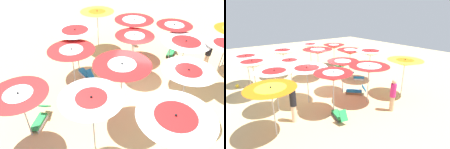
{
  "view_description": "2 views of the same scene",
  "coord_description": "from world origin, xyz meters",
  "views": [
    {
      "loc": [
        -7.91,
        -0.27,
        6.5
      ],
      "look_at": [
        -0.47,
        1.53,
        1.01
      ],
      "focal_mm": 33.1,
      "sensor_mm": 36.0,
      "label": 1
    },
    {
      "loc": [
        9.87,
        -5.77,
        4.97
      ],
      "look_at": [
        0.9,
        0.93,
        1.04
      ],
      "focal_mm": 28.59,
      "sensor_mm": 36.0,
      "label": 2
    }
  ],
  "objects": [
    {
      "name": "lounger_3",
      "position": [
        3.84,
        -1.2,
        0.22
      ],
      "size": [
        1.25,
        0.62,
        0.69
      ],
      "rotation": [
        0.0,
        0.0,
        9.21
      ],
      "color": "#333338",
      "rests_on": "ground"
    },
    {
      "name": "beach_ball",
      "position": [
        -3.49,
        -4.55,
        0.12
      ],
      "size": [
        0.25,
        0.25,
        0.25
      ],
      "primitive_type": "sphere",
      "color": "yellow",
      "rests_on": "ground"
    },
    {
      "name": "lounger_1",
      "position": [
        2.18,
        1.37,
        0.2
      ],
      "size": [
        1.14,
        1.17,
        0.61
      ],
      "rotation": [
        0.0,
        0.0,
        3.95
      ],
      "color": "olive",
      "rests_on": "ground"
    },
    {
      "name": "beach_umbrella_7",
      "position": [
        3.18,
        -1.05,
        2.0
      ],
      "size": [
        1.94,
        1.94,
        2.27
      ],
      "color": "#B2B2B7",
      "rests_on": "ground"
    },
    {
      "name": "beach_umbrella_13",
      "position": [
        -0.67,
        3.3,
        2.0
      ],
      "size": [
        2.08,
        2.08,
        2.25
      ],
      "color": "#B2B2B7",
      "rests_on": "ground"
    },
    {
      "name": "beach_umbrella_6",
      "position": [
        1.44,
        -1.59,
        1.95
      ],
      "size": [
        2.29,
        2.29,
        2.19
      ],
      "color": "#B2B2B7",
      "rests_on": "ground"
    },
    {
      "name": "beach_umbrella_8",
      "position": [
        -3.65,
        1.39,
        2.27
      ],
      "size": [
        1.96,
        1.96,
        2.49
      ],
      "color": "#B2B2B7",
      "rests_on": "ground"
    },
    {
      "name": "beach_umbrella_10",
      "position": [
        1.51,
        0.86,
        1.96
      ],
      "size": [
        1.97,
        1.97,
        2.19
      ],
      "color": "#B2B2B7",
      "rests_on": "ground"
    },
    {
      "name": "ground",
      "position": [
        0.0,
        0.0,
        -0.02
      ],
      "size": [
        38.98,
        38.98,
        0.04
      ],
      "primitive_type": "cube",
      "color": "#D1B57F"
    },
    {
      "name": "beach_umbrella_2",
      "position": [
        1.37,
        -3.31,
        2.11
      ],
      "size": [
        1.92,
        1.92,
        2.33
      ],
      "color": "#B2B2B7",
      "rests_on": "ground"
    },
    {
      "name": "beach_umbrella_1",
      "position": [
        -1.01,
        -3.8,
        2.12
      ],
      "size": [
        2.03,
        2.03,
        2.38
      ],
      "color": "#B2B2B7",
      "rests_on": "ground"
    },
    {
      "name": "beach_umbrella_5",
      "position": [
        -0.92,
        -1.59,
        1.91
      ],
      "size": [
        2.06,
        2.06,
        2.13
      ],
      "color": "#B2B2B7",
      "rests_on": "ground"
    },
    {
      "name": "beach_umbrella_9",
      "position": [
        -1.57,
        0.88,
        2.19
      ],
      "size": [
        2.23,
        2.23,
        2.42
      ],
      "color": "#B2B2B7",
      "rests_on": "ground"
    },
    {
      "name": "beach_umbrella_0",
      "position": [
        -3.36,
        -3.71,
        2.0
      ],
      "size": [
        1.93,
        1.93,
        2.24
      ],
      "color": "#B2B2B7",
      "rests_on": "ground"
    },
    {
      "name": "lounger_0",
      "position": [
        0.4,
        3.18,
        0.21
      ],
      "size": [
        1.03,
        1.13,
        0.63
      ],
      "rotation": [
        0.0,
        0.0,
        7.15
      ],
      "color": "silver",
      "rests_on": "ground"
    },
    {
      "name": "beach_umbrella_14",
      "position": [
        1.02,
        3.8,
        2.13
      ],
      "size": [
        2.24,
        2.24,
        2.39
      ],
      "color": "#B2B2B7",
      "rests_on": "ground"
    },
    {
      "name": "beachgoer_1",
      "position": [
        2.74,
        -3.03,
        0.97
      ],
      "size": [
        0.3,
        0.3,
        1.84
      ],
      "rotation": [
        0.0,
        0.0,
        0.69
      ],
      "color": "beige",
      "rests_on": "ground"
    },
    {
      "name": "beach_umbrella_15",
      "position": [
        4.04,
        3.57,
        2.11
      ],
      "size": [
        2.1,
        2.1,
        2.35
      ],
      "color": "#B2B2B7",
      "rests_on": "ground"
    },
    {
      "name": "beachgoer_0",
      "position": [
        4.87,
        1.51,
        0.92
      ],
      "size": [
        0.3,
        0.3,
        1.76
      ],
      "rotation": [
        0.0,
        0.0,
        0.9
      ],
      "color": "#D8A87F",
      "rests_on": "ground"
    },
    {
      "name": "beach_umbrella_4",
      "position": [
        -3.6,
        -1.06,
        2.02
      ],
      "size": [
        2.27,
        2.27,
        2.28
      ],
      "color": "#B2B2B7",
      "rests_on": "ground"
    },
    {
      "name": "beach_umbrella_3",
      "position": [
        3.25,
        -4.07,
        2.02
      ],
      "size": [
        2.03,
        2.03,
        2.27
      ],
      "color": "#B2B2B7",
      "rests_on": "ground"
    },
    {
      "name": "lounger_2",
      "position": [
        -3.05,
        3.89,
        0.21
      ],
      "size": [
        1.33,
        0.42,
        0.61
      ],
      "rotation": [
        0.0,
        0.0,
        9.49
      ],
      "color": "silver",
      "rests_on": "ground"
    },
    {
      "name": "beach_umbrella_11",
      "position": [
        3.41,
        1.18,
        2.02
      ],
      "size": [
        2.25,
        2.25,
        2.27
      ],
      "color": "#B2B2B7",
      "rests_on": "ground"
    },
    {
      "name": "beach_umbrella_12",
      "position": [
        -3.7,
        3.9,
        1.91
      ],
      "size": [
        1.99,
        1.99,
        2.16
      ],
      "color": "#B2B2B7",
      "rests_on": "ground"
    }
  ]
}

